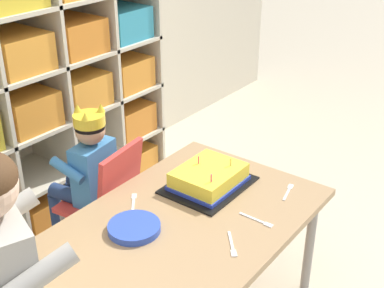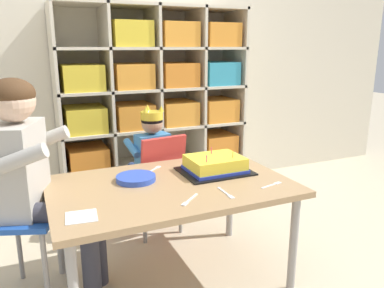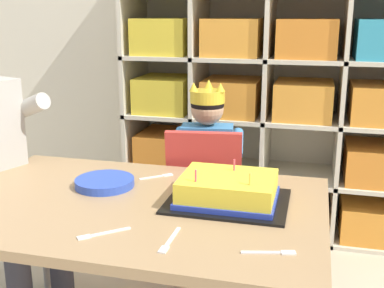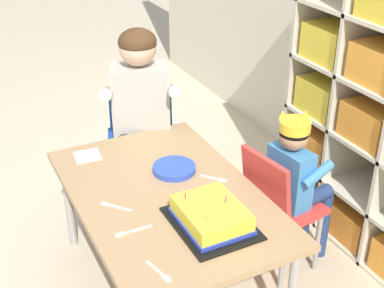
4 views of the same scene
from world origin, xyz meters
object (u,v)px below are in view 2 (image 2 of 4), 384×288
Objects in this scene: classroom_chair_blue at (158,177)px; paper_plate_stack at (136,178)px; birthday_cake_on_tray at (215,165)px; classroom_chair_adult_side at (15,212)px; fork_near_child_seat at (189,200)px; adult_helper_seated at (35,168)px; fork_at_table_front_edge at (226,193)px; fork_scattered_mid_table at (272,185)px; activity_table at (171,193)px; child_with_crown at (150,153)px; fork_by_napkin at (155,169)px.

paper_plate_stack is at bearing 50.20° from classroom_chair_blue.
classroom_chair_blue reaches higher than birthday_cake_on_tray.
classroom_chair_adult_side is 5.91× the size of fork_near_child_seat.
adult_helper_seated reaches higher than fork_near_child_seat.
adult_helper_seated is (0.10, -0.04, 0.21)m from classroom_chair_adult_side.
paper_plate_stack is 1.34× the size of fork_at_table_front_edge.
fork_scattered_mid_table is at bearing -88.61° from adult_helper_seated.
activity_table is 9.80× the size of fork_near_child_seat.
classroom_chair_adult_side is at bearing 21.41° from child_with_crown.
activity_table is 0.64m from adult_helper_seated.
fork_scattered_mid_table is at bearing -39.81° from fork_near_child_seat.
paper_plate_stack is (0.46, -0.03, -0.11)m from adult_helper_seated.
activity_table is 0.50m from fork_scattered_mid_table.
child_with_crown is 0.59m from birthday_cake_on_tray.
child_with_crown is 2.30× the size of birthday_cake_on_tray.
birthday_cake_on_tray is 0.32m from fork_at_table_front_edge.
classroom_chair_adult_side is at bearing 173.57° from paper_plate_stack.
classroom_chair_blue is at bearing -79.01° from fork_scattered_mid_table.
fork_at_table_front_edge is at bearing -94.55° from adult_helper_seated.
fork_scattered_mid_table is (0.26, 0.01, 0.00)m from fork_at_table_front_edge.
classroom_chair_blue is at bearing 40.57° from fork_near_child_seat.
activity_table is 0.73m from classroom_chair_adult_side.
classroom_chair_adult_side is 0.24m from adult_helper_seated.
paper_plate_stack is (-0.42, 0.04, -0.02)m from birthday_cake_on_tray.
birthday_cake_on_tray is at bearing 5.85° from fork_near_child_seat.
birthday_cake_on_tray reaches higher than fork_at_table_front_edge.
birthday_cake_on_tray is 0.43m from paper_plate_stack.
birthday_cake_on_tray is 3.09× the size of fork_near_child_seat.
fork_at_table_front_edge is at bearing 71.89° from fork_by_napkin.
child_with_crown is 7.10× the size of fork_near_child_seat.
fork_at_table_front_edge is 1.11× the size of fork_scattered_mid_table.
fork_by_napkin is 0.51m from fork_at_table_front_edge.
fork_near_child_seat is at bearing 91.92° from fork_at_table_front_edge.
fork_by_napkin is at bearing 90.46° from activity_table.
classroom_chair_blue is (0.11, 0.52, -0.10)m from activity_table.
fork_scattered_mid_table is (0.16, -0.29, -0.03)m from birthday_cake_on_tray.
paper_plate_stack is 0.67m from fork_scattered_mid_table.
child_with_crown reaches higher than fork_at_table_front_edge.
birthday_cake_on_tray reaches higher than fork_by_napkin.
fork_at_table_front_edge is (0.18, -0.47, 0.00)m from fork_by_napkin.
birthday_cake_on_tray reaches higher than fork_scattered_mid_table.
fork_scattered_mid_table is at bearing -87.55° from fork_at_table_front_edge.
adult_helper_seated is 10.11× the size of fork_by_napkin.
classroom_chair_blue is at bearing -151.03° from fork_by_napkin.
birthday_cake_on_tray is at bearing -75.70° from classroom_chair_adult_side.
fork_near_child_seat and fork_scattered_mid_table have the same top height.
fork_scattered_mid_table is (1.15, -0.39, 0.09)m from classroom_chair_adult_side.
classroom_chair_adult_side is at bearing -32.39° from fork_scattered_mid_table.
adult_helper_seated is at bearing 175.92° from birthday_cake_on_tray.
classroom_chair_adult_side is 4.75× the size of fork_at_table_front_edge.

